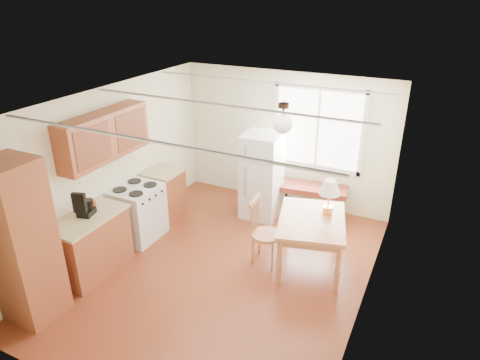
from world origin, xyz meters
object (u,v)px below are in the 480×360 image
Objects in this scene: bench at (312,189)px; chair at (260,226)px; dining_table at (312,225)px; refrigerator at (262,176)px.

chair reaches higher than bench.
dining_table reaches higher than bench.
refrigerator reaches higher than dining_table.
refrigerator is at bearing 124.25° from dining_table.
refrigerator is 1.44m from chair.
dining_table is 0.75m from chair.
dining_table is at bearing -80.60° from bench.
refrigerator reaches higher than bench.
chair is (-0.27, -1.70, 0.07)m from bench.
refrigerator is 1.67m from dining_table.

